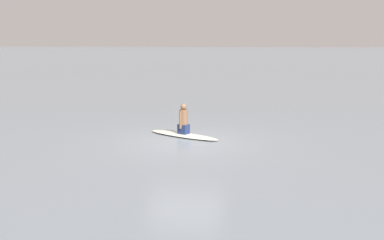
{
  "coord_description": "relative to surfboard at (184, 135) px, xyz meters",
  "views": [
    {
      "loc": [
        -2.53,
        14.46,
        3.35
      ],
      "look_at": [
        -0.14,
        -0.57,
        0.65
      ],
      "focal_mm": 42.39,
      "sensor_mm": 36.0,
      "label": 1
    }
  ],
  "objects": [
    {
      "name": "surfboard",
      "position": [
        0.0,
        0.0,
        0.0
      ],
      "size": [
        2.84,
        1.85,
        0.11
      ],
      "primitive_type": "ellipsoid",
      "rotation": [
        0.0,
        0.0,
        -0.47
      ],
      "color": "silver",
      "rests_on": "ground"
    },
    {
      "name": "ground_plane",
      "position": [
        -0.21,
        0.87,
        -0.05
      ],
      "size": [
        400.0,
        400.0,
        0.0
      ],
      "primitive_type": "plane",
      "color": "gray"
    },
    {
      "name": "person_paddler",
      "position": [
        0.0,
        0.0,
        0.53
      ],
      "size": [
        0.44,
        0.45,
        1.06
      ],
      "rotation": [
        0.0,
        0.0,
        -0.47
      ],
      "color": "navy",
      "rests_on": "surfboard"
    }
  ]
}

